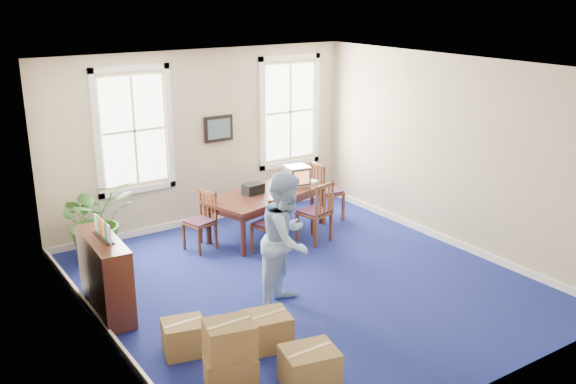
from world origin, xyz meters
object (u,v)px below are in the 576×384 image
chair_near_left (268,224)px  credenza (106,277)px  crt_tv (297,176)px  conference_table (268,212)px  cardboard_boxes (242,344)px  potted_plant (96,219)px  man (287,240)px

chair_near_left → credenza: (-2.92, -0.55, 0.03)m
crt_tv → credenza: bearing=-152.1°
conference_table → credenza: 3.64m
credenza → cardboard_boxes: size_ratio=0.90×
chair_near_left → credenza: 2.97m
conference_table → chair_near_left: bearing=-136.3°
crt_tv → conference_table: bearing=-166.5°
crt_tv → cardboard_boxes: crt_tv is taller
crt_tv → chair_near_left: size_ratio=0.43×
potted_plant → credenza: bearing=-104.7°
crt_tv → man: bearing=-118.0°
conference_table → cardboard_boxes: bearing=-140.9°
conference_table → man: 2.78m
man → credenza: 2.47m
conference_table → cardboard_boxes: cardboard_boxes is taller
cardboard_boxes → conference_table: bearing=54.5°
potted_plant → crt_tv: bearing=-8.9°
crt_tv → potted_plant: (-3.55, 0.55, -0.30)m
chair_near_left → man: 1.87m
credenza → potted_plant: size_ratio=1.03×
conference_table → man: bearing=-131.7°
credenza → cardboard_boxes: 2.48m
crt_tv → credenza: (-4.05, -1.38, -0.42)m
crt_tv → man: man is taller
chair_near_left → credenza: credenza is taller
potted_plant → chair_near_left: bearing=-29.8°
chair_near_left → credenza: size_ratio=0.74×
man → cardboard_boxes: bearing=-173.3°
cardboard_boxes → man: bearing=41.3°
conference_table → credenza: credenza is taller
potted_plant → man: bearing=-61.3°
credenza → crt_tv: bearing=21.7°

